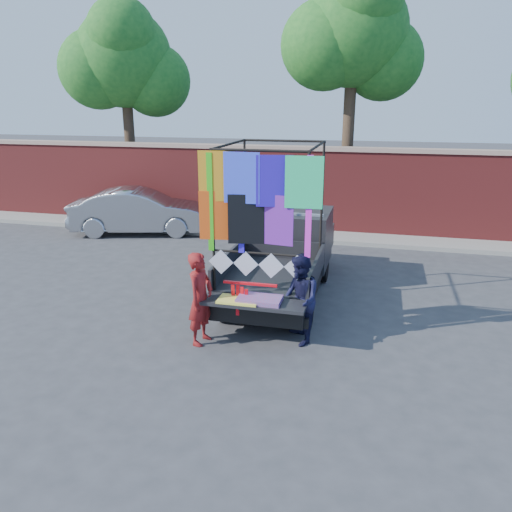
% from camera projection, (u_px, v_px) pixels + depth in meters
% --- Properties ---
extents(ground, '(90.00, 90.00, 0.00)m').
position_uv_depth(ground, '(251.00, 325.00, 9.05)').
color(ground, '#38383A').
rests_on(ground, ground).
extents(brick_wall, '(30.00, 0.45, 2.61)m').
position_uv_depth(brick_wall, '(309.00, 189.00, 15.14)').
color(brick_wall, maroon).
rests_on(brick_wall, ground).
extents(curb, '(30.00, 1.20, 0.12)m').
position_uv_depth(curb, '(304.00, 235.00, 14.86)').
color(curb, gray).
rests_on(curb, ground).
extents(tree_left, '(4.20, 3.30, 7.05)m').
position_uv_depth(tree_left, '(123.00, 62.00, 16.54)').
color(tree_left, '#38281C').
rests_on(tree_left, ground).
extents(tree_mid, '(4.20, 3.30, 7.73)m').
position_uv_depth(tree_mid, '(354.00, 37.00, 14.63)').
color(tree_mid, '#38281C').
rests_on(tree_mid, ground).
extents(pickup_truck, '(2.02, 5.06, 3.19)m').
position_uv_depth(pickup_truck, '(286.00, 252.00, 10.70)').
color(pickup_truck, black).
rests_on(pickup_truck, ground).
extents(sedan, '(4.34, 2.47, 1.35)m').
position_uv_depth(sedan, '(140.00, 211.00, 15.18)').
color(sedan, '#A3A5A9').
rests_on(sedan, ground).
extents(woman, '(0.46, 0.63, 1.58)m').
position_uv_depth(woman, '(201.00, 299.00, 8.20)').
color(woman, maroon).
rests_on(woman, ground).
extents(man, '(0.84, 0.92, 1.53)m').
position_uv_depth(man, '(300.00, 300.00, 8.21)').
color(man, '#141534').
rests_on(man, ground).
extents(streamer_bundle, '(0.90, 0.06, 0.62)m').
position_uv_depth(streamer_bundle, '(244.00, 294.00, 8.19)').
color(streamer_bundle, red).
rests_on(streamer_bundle, ground).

